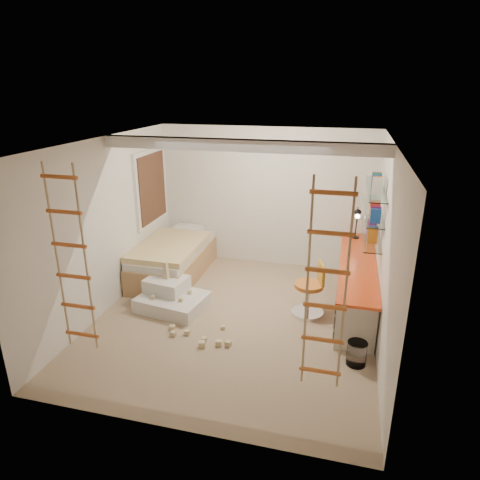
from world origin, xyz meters
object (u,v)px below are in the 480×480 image
(play_platform, at_px, (171,297))
(bed, at_px, (174,259))
(desk, at_px, (356,282))
(swivel_chair, at_px, (310,296))

(play_platform, bearing_deg, bed, 110.38)
(desk, bearing_deg, swivel_chair, -146.35)
(desk, height_order, bed, desk)
(bed, xyz_separation_m, play_platform, (0.42, -1.12, -0.16))
(desk, relative_size, bed, 1.40)
(bed, relative_size, play_platform, 1.82)
(desk, bearing_deg, play_platform, -164.83)
(desk, height_order, play_platform, desk)
(bed, distance_m, play_platform, 1.20)
(desk, relative_size, play_platform, 2.55)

